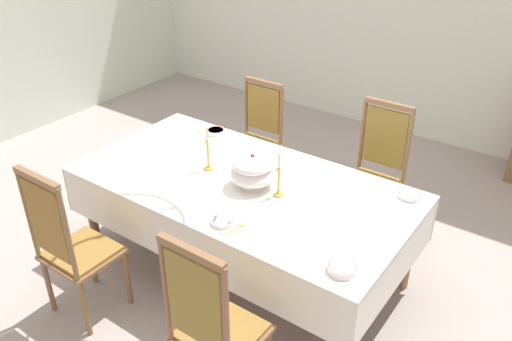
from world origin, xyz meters
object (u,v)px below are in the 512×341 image
object	(u,v)px
chair_north_a	(255,137)
chair_south_b	(213,325)
bowl_near_right	(223,221)
chair_north_b	(375,171)
chair_south_a	(71,245)
spoon_secondary	(239,226)
bowl_near_left	(216,131)
bowl_far_left	(410,195)
bowl_far_right	(342,267)
dining_table	(242,190)
spoon_primary	(208,129)
soup_tureen	(253,170)
candlestick_west	(208,153)
candlestick_east	(279,179)

from	to	relation	value
chair_north_a	chair_south_b	world-z (taller)	chair_south_b
bowl_near_right	chair_north_b	bearing A→B (deg)	76.18
chair_south_a	spoon_secondary	bearing A→B (deg)	31.96
chair_south_b	bowl_near_left	bearing A→B (deg)	128.69
chair_north_a	bowl_near_left	distance (m)	0.57
bowl_far_left	bowl_far_right	world-z (taller)	bowl_far_right
dining_table	chair_south_b	distance (m)	1.17
dining_table	bowl_far_right	bearing A→B (deg)	-23.53
bowl_near_left	bowl_far_left	distance (m)	1.67
dining_table	bowl_near_left	bearing A→B (deg)	142.45
chair_south_a	spoon_primary	xyz separation A→B (m)	(-0.14, 1.54, 0.20)
soup_tureen	bowl_far_left	bearing A→B (deg)	27.50
bowl_far_left	bowl_far_right	bearing A→B (deg)	-91.18
candlestick_west	bowl_near_left	xyz separation A→B (m)	(-0.34, 0.50, -0.11)
chair_north_a	chair_north_b	distance (m)	1.18
chair_south_a	chair_north_a	size ratio (longest dim) A/B	1.10
dining_table	spoon_primary	size ratio (longest dim) A/B	13.59
chair_north_b	bowl_far_left	bearing A→B (deg)	131.23
chair_north_b	spoon_secondary	distance (m)	1.50
bowl_near_right	spoon_secondary	world-z (taller)	bowl_near_right
bowl_near_right	bowl_far_right	bearing A→B (deg)	2.08
candlestick_east	spoon_secondary	xyz separation A→B (m)	(0.01, -0.44, -0.12)
chair_south_a	soup_tureen	bearing A→B (deg)	55.42
chair_south_b	bowl_near_left	xyz separation A→B (m)	(-1.21, 1.51, 0.21)
candlestick_west	spoon_primary	distance (m)	0.69
soup_tureen	candlestick_west	distance (m)	0.40
soup_tureen	bowl_far_left	distance (m)	1.06
candlestick_east	bowl_far_left	xyz separation A→B (m)	(0.73, 0.49, -0.11)
bowl_far_right	candlestick_east	bearing A→B (deg)	148.08
chair_north_a	bowl_near_left	size ratio (longest dim) A/B	6.68
bowl_near_left	bowl_far_right	xyz separation A→B (m)	(1.66, -0.94, 0.00)
dining_table	candlestick_west	size ratio (longest dim) A/B	7.01
chair_north_b	spoon_primary	xyz separation A→B (m)	(-1.31, -0.50, 0.21)
chair_south_b	bowl_near_right	bearing A→B (deg)	123.66
chair_north_b	spoon_primary	distance (m)	1.42
chair_south_a	spoon_secondary	size ratio (longest dim) A/B	6.51
bowl_near_right	dining_table	bearing A→B (deg)	113.35
spoon_secondary	bowl_near_right	bearing A→B (deg)	-158.15
bowl_near_left	bowl_near_right	distance (m)	1.28
dining_table	bowl_near_right	distance (m)	0.52
dining_table	chair_south_b	xyz separation A→B (m)	(0.57, -1.02, -0.11)
candlestick_east	bowl_far_left	bearing A→B (deg)	33.93
soup_tureen	bowl_near_right	xyz separation A→B (m)	(0.11, -0.47, -0.10)
bowl_near_right	chair_north_a	bearing A→B (deg)	118.75
chair_north_a	bowl_far_right	bearing A→B (deg)	138.16
dining_table	chair_north_a	distance (m)	1.19
bowl_near_left	dining_table	bearing A→B (deg)	-37.55
candlestick_west	bowl_near_left	distance (m)	0.61
chair_north_a	candlestick_east	size ratio (longest dim) A/B	3.32
bowl_near_left	spoon_primary	bearing A→B (deg)	165.82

